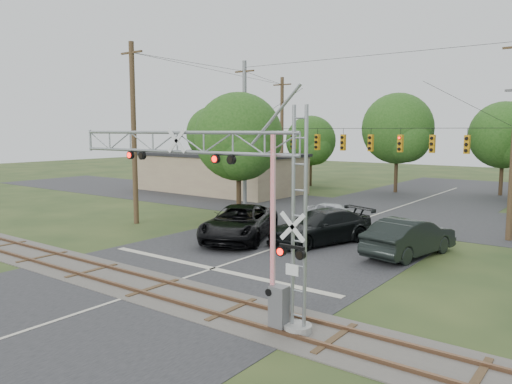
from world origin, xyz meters
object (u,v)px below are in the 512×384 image
Objects in this scene: pickup_black at (239,223)px; sedan_silver at (334,212)px; traffic_signal_span at (369,138)px; car_dark at (321,227)px; commercial_building at (220,172)px; crossing_gantry at (219,187)px.

pickup_black reaches higher than sedan_silver.
traffic_signal_span is 3.04× the size of car_dark.
commercial_building is (-17.46, 8.36, 1.30)m from sedan_silver.
commercial_building is at bearing 130.88° from crossing_gantry.
pickup_black is at bearing 167.79° from sedan_silver.
pickup_black is (-3.69, -9.02, -4.70)m from traffic_signal_span.
car_dark is 24.66m from commercial_building.
sedan_silver is at bearing 105.71° from crossing_gantry.
crossing_gantry reaches higher than sedan_silver.
traffic_signal_span reaches higher than sedan_silver.
car_dark is at bearing 3.78° from pickup_black.
pickup_black is at bearing -44.55° from commercial_building.
traffic_signal_span is 1.14× the size of commercial_building.
traffic_signal_span is 10.82m from pickup_black.
crossing_gantry is at bearing -81.01° from traffic_signal_span.
car_dark is (4.13, 2.01, -0.05)m from pickup_black.
commercial_building is at bearing 158.95° from traffic_signal_span.
traffic_signal_span is at bearing -67.40° from sedan_silver.
commercial_building reaches higher than car_dark.
crossing_gantry is 1.53× the size of pickup_black.
sedan_silver is 0.23× the size of commercial_building.
crossing_gantry is 18.64m from traffic_signal_span.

